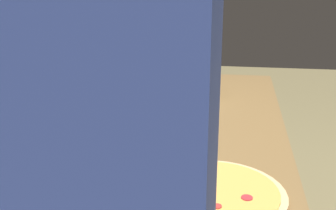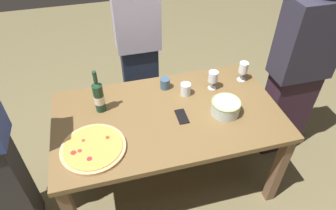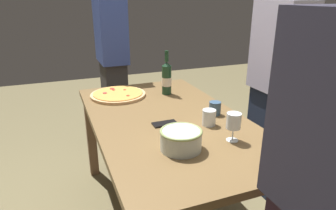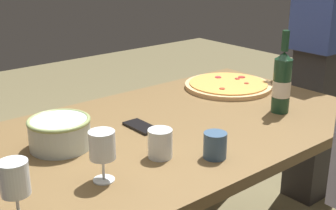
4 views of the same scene
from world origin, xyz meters
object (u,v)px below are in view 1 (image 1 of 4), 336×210
object	(u,v)px
serving_bowl	(198,84)
wine_glass_by_bottle	(137,71)
wine_glass_near_pizza	(139,57)
person_guest_left	(173,45)
pizza	(212,195)
cell_phone	(184,118)
dining_table	(168,148)
cup_ceramic	(131,98)
cup_amber	(97,108)
wine_bottle	(91,139)

from	to	relation	value
serving_bowl	wine_glass_by_bottle	distance (m)	0.29
wine_glass_near_pizza	person_guest_left	bearing A→B (deg)	-16.99
pizza	cell_phone	distance (m)	0.63
pizza	wine_glass_near_pizza	xyz separation A→B (m)	(1.21, 0.43, 0.10)
pizza	dining_table	bearing A→B (deg)	19.91
cup_ceramic	person_guest_left	xyz separation A→B (m)	(0.90, -0.07, 0.05)
serving_bowl	dining_table	bearing A→B (deg)	167.54
cup_amber	person_guest_left	size ratio (longest dim) A/B	0.05
wine_bottle	wine_glass_by_bottle	size ratio (longest dim) A/B	2.18
wine_glass_near_pizza	person_guest_left	xyz separation A→B (m)	(0.41, -0.13, -0.02)
serving_bowl	wine_bottle	size ratio (longest dim) A/B	0.63
dining_table	cup_ceramic	world-z (taller)	cup_ceramic
wine_glass_by_bottle	person_guest_left	distance (m)	0.69
dining_table	wine_glass_by_bottle	world-z (taller)	wine_glass_by_bottle
dining_table	wine_bottle	size ratio (longest dim) A/B	4.83
wine_glass_by_bottle	cell_phone	size ratio (longest dim) A/B	1.06
wine_glass_near_pizza	cup_ceramic	world-z (taller)	wine_glass_near_pizza
serving_bowl	person_guest_left	distance (m)	0.73
dining_table	cup_amber	xyz separation A→B (m)	(0.05, 0.30, 0.14)
wine_bottle	person_guest_left	size ratio (longest dim) A/B	0.20
serving_bowl	cup_ceramic	xyz separation A→B (m)	(-0.21, 0.27, -0.01)
wine_glass_near_pizza	person_guest_left	distance (m)	0.43
wine_bottle	cup_amber	world-z (taller)	wine_bottle
serving_bowl	wine_glass_by_bottle	bearing A→B (deg)	87.44
wine_glass_near_pizza	cell_phone	bearing A→B (deg)	-153.43
dining_table	wine_bottle	xyz separation A→B (m)	(-0.45, 0.17, 0.22)
wine_glass_by_bottle	person_guest_left	bearing A→B (deg)	-7.01
wine_glass_near_pizza	cup_ceramic	xyz separation A→B (m)	(-0.49, -0.06, -0.06)
cup_ceramic	cell_phone	world-z (taller)	cup_ceramic
cell_phone	wine_glass_by_bottle	bearing A→B (deg)	38.01
cup_amber	person_guest_left	bearing A→B (deg)	-9.92
wine_bottle	dining_table	bearing A→B (deg)	-20.26
wine_glass_near_pizza	wine_glass_by_bottle	world-z (taller)	wine_glass_near_pizza
cup_amber	wine_glass_by_bottle	bearing A→B (deg)	-15.40
pizza	cell_phone	bearing A→B (deg)	12.70
pizza	serving_bowl	size ratio (longest dim) A/B	1.96
serving_bowl	cell_phone	distance (m)	0.31
wine_bottle	serving_bowl	bearing A→B (deg)	-16.70
pizza	cell_phone	world-z (taller)	pizza
dining_table	wine_glass_near_pizza	distance (m)	0.75
wine_glass_near_pizza	cup_ceramic	size ratio (longest dim) A/B	1.73
wine_glass_by_bottle	wine_glass_near_pizza	bearing A→B (deg)	8.96
cup_ceramic	cell_phone	bearing A→B (deg)	-112.95
dining_table	serving_bowl	distance (m)	0.43
dining_table	serving_bowl	xyz separation A→B (m)	(0.39, -0.09, 0.15)
serving_bowl	wine_glass_by_bottle	size ratio (longest dim) A/B	1.37
cup_amber	cup_ceramic	xyz separation A→B (m)	(0.13, -0.11, 0.00)
cell_phone	pizza	bearing A→B (deg)	-167.47
cell_phone	cup_amber	bearing A→B (deg)	94.86
cell_phone	person_guest_left	bearing A→B (deg)	9.38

